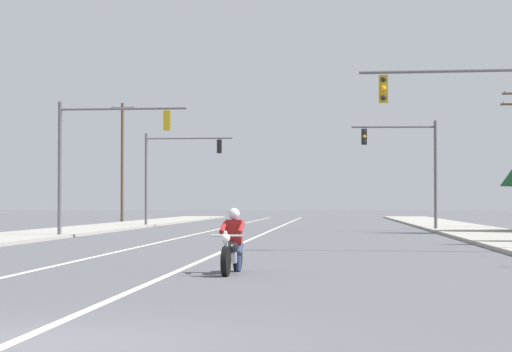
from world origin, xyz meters
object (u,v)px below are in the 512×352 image
motorcycle_with_rider (232,247)px  utility_pole_left_far (122,160)px  traffic_signal_mid_left (172,164)px  traffic_signal_near_right (475,124)px  traffic_signal_near_left (97,146)px  traffic_signal_mid_right (411,158)px

motorcycle_with_rider → utility_pole_left_far: utility_pole_left_far is taller
traffic_signal_mid_left → traffic_signal_near_right: bearing=-64.5°
motorcycle_with_rider → utility_pole_left_far: 60.00m
traffic_signal_near_right → traffic_signal_near_left: 19.29m
motorcycle_with_rider → traffic_signal_mid_left: 43.36m
traffic_signal_near_left → traffic_signal_mid_left: same height
traffic_signal_near_right → utility_pole_left_far: utility_pole_left_far is taller
motorcycle_with_rider → traffic_signal_mid_left: traffic_signal_mid_left is taller
motorcycle_with_rider → traffic_signal_near_right: (6.80, 10.31, 3.54)m
motorcycle_with_rider → traffic_signal_mid_left: bearing=101.3°
motorcycle_with_rider → traffic_signal_mid_right: 34.51m
traffic_signal_mid_right → motorcycle_with_rider: bearing=-101.0°
traffic_signal_near_left → traffic_signal_mid_left: 20.31m
traffic_signal_near_right → traffic_signal_mid_left: (-15.28, 32.06, 0.03)m
traffic_signal_mid_left → traffic_signal_mid_right: bearing=-30.0°
motorcycle_with_rider → traffic_signal_near_left: 23.91m
traffic_signal_near_right → traffic_signal_mid_right: bearing=90.6°
utility_pole_left_far → traffic_signal_near_left: bearing=-79.4°
traffic_signal_near_left → utility_pole_left_far: bearing=100.6°
traffic_signal_mid_right → traffic_signal_near_right: bearing=-89.4°
motorcycle_with_rider → traffic_signal_mid_right: traffic_signal_mid_right is taller
traffic_signal_near_right → utility_pole_left_far: 52.41m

